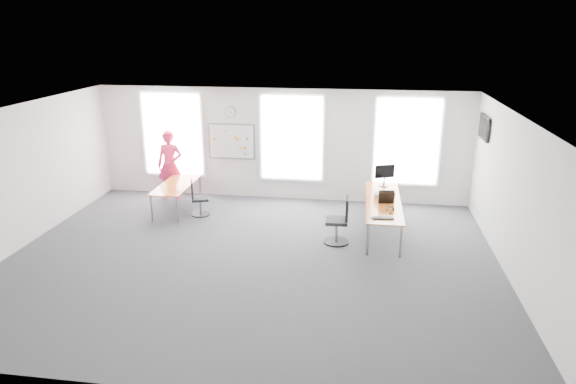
% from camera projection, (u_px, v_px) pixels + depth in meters
% --- Properties ---
extents(floor, '(10.00, 10.00, 0.00)m').
position_uv_depth(floor, '(250.00, 260.00, 10.47)').
color(floor, '#2B2B30').
rests_on(floor, ground).
extents(ceiling, '(10.00, 10.00, 0.00)m').
position_uv_depth(ceiling, '(247.00, 114.00, 9.53)').
color(ceiling, white).
rests_on(ceiling, ground).
extents(wall_back, '(10.00, 0.00, 10.00)m').
position_uv_depth(wall_back, '(281.00, 145.00, 13.76)').
color(wall_back, silver).
rests_on(wall_back, ground).
extents(wall_front, '(10.00, 0.00, 10.00)m').
position_uv_depth(wall_front, '(178.00, 291.00, 6.24)').
color(wall_front, silver).
rests_on(wall_front, ground).
extents(wall_left, '(0.00, 10.00, 10.00)m').
position_uv_depth(wall_left, '(14.00, 179.00, 10.69)').
color(wall_left, silver).
rests_on(wall_left, ground).
extents(wall_right, '(0.00, 10.00, 10.00)m').
position_uv_depth(wall_right, '(518.00, 202.00, 9.32)').
color(wall_right, silver).
rests_on(wall_right, ground).
extents(window_left, '(1.60, 0.06, 2.20)m').
position_uv_depth(window_left, '(173.00, 134.00, 14.08)').
color(window_left, white).
rests_on(window_left, wall_back).
extents(window_mid, '(1.60, 0.06, 2.20)m').
position_uv_depth(window_mid, '(292.00, 138.00, 13.63)').
color(window_mid, white).
rests_on(window_mid, wall_back).
extents(window_right, '(1.60, 0.06, 2.20)m').
position_uv_depth(window_right, '(407.00, 141.00, 13.22)').
color(window_right, white).
rests_on(window_right, wall_back).
extents(desk_right, '(0.79, 2.98, 0.72)m').
position_uv_depth(desk_right, '(383.00, 203.00, 11.78)').
color(desk_right, '#D1602F').
rests_on(desk_right, ground).
extents(desk_left, '(0.77, 1.92, 0.70)m').
position_uv_depth(desk_left, '(176.00, 186.00, 13.09)').
color(desk_left, '#D1602F').
rests_on(desk_left, ground).
extents(chair_right, '(0.56, 0.56, 1.05)m').
position_uv_depth(chair_right, '(339.00, 223.00, 11.17)').
color(chair_right, black).
rests_on(chair_right, ground).
extents(chair_left, '(0.51, 0.51, 0.89)m').
position_uv_depth(chair_left, '(198.00, 200.00, 12.82)').
color(chair_left, black).
rests_on(chair_left, ground).
extents(person, '(0.70, 0.48, 1.89)m').
position_uv_depth(person, '(170.00, 165.00, 13.88)').
color(person, '#D72251').
rests_on(person, ground).
extents(whiteboard, '(1.20, 0.03, 0.90)m').
position_uv_depth(whiteboard, '(232.00, 141.00, 13.90)').
color(whiteboard, white).
rests_on(whiteboard, wall_back).
extents(wall_clock, '(0.30, 0.04, 0.30)m').
position_uv_depth(wall_clock, '(231.00, 112.00, 13.65)').
color(wall_clock, gray).
rests_on(wall_clock, wall_back).
extents(tv, '(0.06, 0.90, 0.55)m').
position_uv_depth(tv, '(484.00, 127.00, 11.89)').
color(tv, black).
rests_on(tv, wall_right).
extents(keyboard, '(0.44, 0.23, 0.02)m').
position_uv_depth(keyboard, '(382.00, 218.00, 10.68)').
color(keyboard, black).
rests_on(keyboard, desk_right).
extents(mouse, '(0.06, 0.10, 0.04)m').
position_uv_depth(mouse, '(393.00, 218.00, 10.64)').
color(mouse, black).
rests_on(mouse, desk_right).
extents(lens_cap, '(0.09, 0.09, 0.01)m').
position_uv_depth(lens_cap, '(390.00, 213.00, 10.97)').
color(lens_cap, black).
rests_on(lens_cap, desk_right).
extents(headphones, '(0.17, 0.09, 0.10)m').
position_uv_depth(headphones, '(390.00, 209.00, 11.12)').
color(headphones, black).
rests_on(headphones, desk_right).
extents(laptop_sleeve, '(0.36, 0.23, 0.29)m').
position_uv_depth(laptop_sleeve, '(387.00, 197.00, 11.54)').
color(laptop_sleeve, black).
rests_on(laptop_sleeve, desk_right).
extents(paper_stack, '(0.34, 0.27, 0.11)m').
position_uv_depth(paper_stack, '(381.00, 196.00, 11.94)').
color(paper_stack, beige).
rests_on(paper_stack, desk_right).
extents(monitor, '(0.49, 0.22, 0.56)m').
position_uv_depth(monitor, '(385.00, 174.00, 12.69)').
color(monitor, black).
rests_on(monitor, desk_right).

